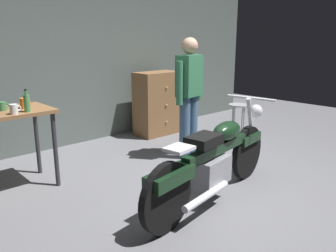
{
  "coord_description": "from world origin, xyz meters",
  "views": [
    {
      "loc": [
        -2.64,
        -2.14,
        1.64
      ],
      "look_at": [
        -0.02,
        0.7,
        0.65
      ],
      "focal_mm": 36.12,
      "sensor_mm": 36.0,
      "label": 1
    }
  ],
  "objects_px": {
    "motorcycle": "(215,159)",
    "mug_white_ceramic": "(14,109)",
    "person_standing": "(189,93)",
    "mug_green_speckled": "(2,106)",
    "bottle": "(27,103)",
    "shop_stool": "(239,113)",
    "mug_orange_travel": "(24,103)",
    "wooden_dresser": "(158,103)"
  },
  "relations": [
    {
      "from": "wooden_dresser",
      "to": "motorcycle",
      "type": "bearing_deg",
      "value": -118.2
    },
    {
      "from": "person_standing",
      "to": "bottle",
      "type": "height_order",
      "value": "person_standing"
    },
    {
      "from": "shop_stool",
      "to": "mug_green_speckled",
      "type": "xyz_separation_m",
      "value": [
        -3.32,
        0.69,
        0.45
      ]
    },
    {
      "from": "person_standing",
      "to": "bottle",
      "type": "xyz_separation_m",
      "value": [
        -2.09,
        0.34,
        0.07
      ]
    },
    {
      "from": "person_standing",
      "to": "mug_green_speckled",
      "type": "xyz_separation_m",
      "value": [
        -2.27,
        0.59,
        0.02
      ]
    },
    {
      "from": "bottle",
      "to": "shop_stool",
      "type": "bearing_deg",
      "value": -7.93
    },
    {
      "from": "mug_white_ceramic",
      "to": "mug_green_speckled",
      "type": "distance_m",
      "value": 0.27
    },
    {
      "from": "motorcycle",
      "to": "mug_white_ceramic",
      "type": "height_order",
      "value": "mug_white_ceramic"
    },
    {
      "from": "mug_orange_travel",
      "to": "wooden_dresser",
      "type": "bearing_deg",
      "value": 14.66
    },
    {
      "from": "person_standing",
      "to": "wooden_dresser",
      "type": "bearing_deg",
      "value": -122.51
    },
    {
      "from": "bottle",
      "to": "mug_white_ceramic",
      "type": "bearing_deg",
      "value": -170.75
    },
    {
      "from": "motorcycle",
      "to": "mug_orange_travel",
      "type": "distance_m",
      "value": 2.17
    },
    {
      "from": "motorcycle",
      "to": "bottle",
      "type": "distance_m",
      "value": 2.05
    },
    {
      "from": "shop_stool",
      "to": "bottle",
      "type": "distance_m",
      "value": 3.21
    },
    {
      "from": "person_standing",
      "to": "mug_white_ceramic",
      "type": "bearing_deg",
      "value": -19.4
    },
    {
      "from": "motorcycle",
      "to": "person_standing",
      "type": "xyz_separation_m",
      "value": [
        0.79,
        1.14,
        0.48
      ]
    },
    {
      "from": "mug_green_speckled",
      "to": "mug_orange_travel",
      "type": "bearing_deg",
      "value": -9.15
    },
    {
      "from": "person_standing",
      "to": "mug_orange_travel",
      "type": "xyz_separation_m",
      "value": [
        -2.05,
        0.56,
        0.03
      ]
    },
    {
      "from": "wooden_dresser",
      "to": "mug_orange_travel",
      "type": "height_order",
      "value": "wooden_dresser"
    },
    {
      "from": "mug_white_ceramic",
      "to": "mug_orange_travel",
      "type": "distance_m",
      "value": 0.3
    },
    {
      "from": "shop_stool",
      "to": "wooden_dresser",
      "type": "distance_m",
      "value": 1.43
    },
    {
      "from": "shop_stool",
      "to": "mug_white_ceramic",
      "type": "bearing_deg",
      "value": 172.81
    },
    {
      "from": "wooden_dresser",
      "to": "bottle",
      "type": "distance_m",
      "value": 2.75
    },
    {
      "from": "shop_stool",
      "to": "mug_white_ceramic",
      "type": "distance_m",
      "value": 3.34
    },
    {
      "from": "person_standing",
      "to": "wooden_dresser",
      "type": "distance_m",
      "value": 1.36
    },
    {
      "from": "person_standing",
      "to": "mug_white_ceramic",
      "type": "distance_m",
      "value": 2.26
    },
    {
      "from": "motorcycle",
      "to": "person_standing",
      "type": "height_order",
      "value": "person_standing"
    },
    {
      "from": "motorcycle",
      "to": "person_standing",
      "type": "bearing_deg",
      "value": 46.47
    },
    {
      "from": "mug_green_speckled",
      "to": "bottle",
      "type": "xyz_separation_m",
      "value": [
        0.17,
        -0.25,
        0.05
      ]
    },
    {
      "from": "mug_orange_travel",
      "to": "mug_green_speckled",
      "type": "height_order",
      "value": "mug_orange_travel"
    },
    {
      "from": "mug_white_ceramic",
      "to": "mug_orange_travel",
      "type": "xyz_separation_m",
      "value": [
        0.19,
        0.24,
        0.01
      ]
    },
    {
      "from": "person_standing",
      "to": "shop_stool",
      "type": "distance_m",
      "value": 1.14
    },
    {
      "from": "wooden_dresser",
      "to": "bottle",
      "type": "height_order",
      "value": "bottle"
    },
    {
      "from": "person_standing",
      "to": "shop_stool",
      "type": "xyz_separation_m",
      "value": [
        1.05,
        -0.1,
        -0.43
      ]
    },
    {
      "from": "shop_stool",
      "to": "bottle",
      "type": "height_order",
      "value": "bottle"
    },
    {
      "from": "bottle",
      "to": "person_standing",
      "type": "bearing_deg",
      "value": -9.27
    },
    {
      "from": "mug_orange_travel",
      "to": "bottle",
      "type": "bearing_deg",
      "value": -101.4
    },
    {
      "from": "mug_white_ceramic",
      "to": "wooden_dresser",
      "type": "bearing_deg",
      "value": 18.32
    },
    {
      "from": "wooden_dresser",
      "to": "mug_green_speckled",
      "type": "distance_m",
      "value": 2.84
    },
    {
      "from": "mug_white_ceramic",
      "to": "mug_orange_travel",
      "type": "height_order",
      "value": "mug_orange_travel"
    },
    {
      "from": "motorcycle",
      "to": "mug_orange_travel",
      "type": "bearing_deg",
      "value": 117.76
    },
    {
      "from": "motorcycle",
      "to": "mug_green_speckled",
      "type": "xyz_separation_m",
      "value": [
        -1.47,
        1.73,
        0.5
      ]
    }
  ]
}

